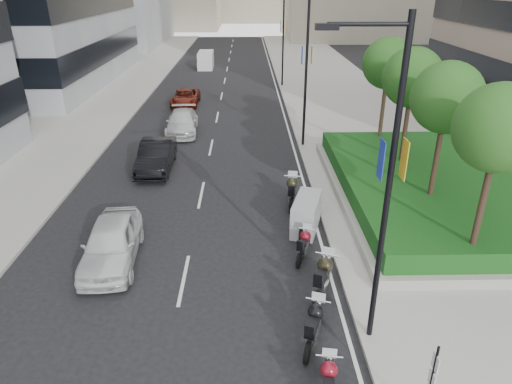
{
  "coord_description": "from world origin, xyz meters",
  "views": [
    {
      "loc": [
        0.76,
        -9.29,
        9.55
      ],
      "look_at": [
        1.11,
        6.94,
        2.0
      ],
      "focal_mm": 32.0,
      "sensor_mm": 36.0,
      "label": 1
    }
  ],
  "objects_px": {
    "lamp_post_1": "(304,65)",
    "car_d": "(185,97)",
    "car_b": "(156,156)",
    "delivery_van": "(206,61)",
    "motorcycle_3": "(323,277)",
    "motorcycle_5": "(306,214)",
    "motorcycle_6": "(292,191)",
    "car_c": "(182,122)",
    "lamp_post_2": "(282,33)",
    "motorcycle_4": "(304,245)",
    "car_a": "(112,242)",
    "parking_sign": "(431,383)",
    "motorcycle_1": "(328,384)",
    "lamp_post_0": "(384,180)",
    "motorcycle_2": "(314,325)"
  },
  "relations": [
    {
      "from": "lamp_post_1",
      "to": "car_d",
      "type": "xyz_separation_m",
      "value": [
        -8.5,
        10.8,
        -4.42
      ]
    },
    {
      "from": "car_b",
      "to": "delivery_van",
      "type": "xyz_separation_m",
      "value": [
        0.19,
        32.12,
        0.08
      ]
    },
    {
      "from": "motorcycle_3",
      "to": "motorcycle_5",
      "type": "xyz_separation_m",
      "value": [
        -0.02,
        4.35,
        0.06
      ]
    },
    {
      "from": "car_b",
      "to": "delivery_van",
      "type": "bearing_deg",
      "value": 88.78
    },
    {
      "from": "lamp_post_1",
      "to": "motorcycle_5",
      "type": "relative_size",
      "value": 3.59
    },
    {
      "from": "motorcycle_6",
      "to": "car_c",
      "type": "xyz_separation_m",
      "value": [
        -6.5,
        11.25,
        0.08
      ]
    },
    {
      "from": "lamp_post_2",
      "to": "motorcycle_4",
      "type": "xyz_separation_m",
      "value": [
        -1.27,
        -30.62,
        -4.54
      ]
    },
    {
      "from": "motorcycle_6",
      "to": "car_a",
      "type": "distance_m",
      "value": 8.47
    },
    {
      "from": "car_c",
      "to": "car_d",
      "type": "height_order",
      "value": "car_c"
    },
    {
      "from": "parking_sign",
      "to": "motorcycle_5",
      "type": "xyz_separation_m",
      "value": [
        -1.58,
        9.5,
        -0.75
      ]
    },
    {
      "from": "motorcycle_3",
      "to": "motorcycle_1",
      "type": "bearing_deg",
      "value": -165.79
    },
    {
      "from": "motorcycle_1",
      "to": "car_c",
      "type": "bearing_deg",
      "value": 24.81
    },
    {
      "from": "lamp_post_0",
      "to": "car_d",
      "type": "xyz_separation_m",
      "value": [
        -8.5,
        27.8,
        -4.42
      ]
    },
    {
      "from": "lamp_post_1",
      "to": "lamp_post_2",
      "type": "height_order",
      "value": "same"
    },
    {
      "from": "car_d",
      "to": "car_a",
      "type": "bearing_deg",
      "value": -89.39
    },
    {
      "from": "parking_sign",
      "to": "motorcycle_3",
      "type": "height_order",
      "value": "parking_sign"
    },
    {
      "from": "parking_sign",
      "to": "lamp_post_0",
      "type": "bearing_deg",
      "value": 102.33
    },
    {
      "from": "lamp_post_0",
      "to": "car_d",
      "type": "bearing_deg",
      "value": 106.99
    },
    {
      "from": "motorcycle_3",
      "to": "car_c",
      "type": "relative_size",
      "value": 0.46
    },
    {
      "from": "car_c",
      "to": "parking_sign",
      "type": "bearing_deg",
      "value": -72.94
    },
    {
      "from": "lamp_post_2",
      "to": "motorcycle_4",
      "type": "height_order",
      "value": "lamp_post_2"
    },
    {
      "from": "car_b",
      "to": "lamp_post_2",
      "type": "bearing_deg",
      "value": 67.92
    },
    {
      "from": "lamp_post_1",
      "to": "motorcycle_1",
      "type": "relative_size",
      "value": 4.43
    },
    {
      "from": "parking_sign",
      "to": "motorcycle_4",
      "type": "distance_m",
      "value": 7.69
    },
    {
      "from": "lamp_post_0",
      "to": "motorcycle_6",
      "type": "height_order",
      "value": "lamp_post_0"
    },
    {
      "from": "motorcycle_6",
      "to": "car_c",
      "type": "bearing_deg",
      "value": 37.82
    },
    {
      "from": "delivery_van",
      "to": "car_d",
      "type": "bearing_deg",
      "value": -91.82
    },
    {
      "from": "lamp_post_2",
      "to": "delivery_van",
      "type": "relative_size",
      "value": 2.01
    },
    {
      "from": "car_a",
      "to": "delivery_van",
      "type": "bearing_deg",
      "value": 85.56
    },
    {
      "from": "lamp_post_0",
      "to": "delivery_van",
      "type": "xyz_separation_m",
      "value": [
        -8.18,
        45.53,
        -4.19
      ]
    },
    {
      "from": "motorcycle_2",
      "to": "motorcycle_5",
      "type": "bearing_deg",
      "value": 14.06
    },
    {
      "from": "lamp_post_0",
      "to": "motorcycle_4",
      "type": "distance_m",
      "value": 6.44
    },
    {
      "from": "lamp_post_2",
      "to": "motorcycle_2",
      "type": "height_order",
      "value": "lamp_post_2"
    },
    {
      "from": "lamp_post_1",
      "to": "lamp_post_2",
      "type": "bearing_deg",
      "value": 90.0
    },
    {
      "from": "lamp_post_1",
      "to": "car_c",
      "type": "xyz_separation_m",
      "value": [
        -7.81,
        3.13,
        -4.34
      ]
    },
    {
      "from": "motorcycle_2",
      "to": "motorcycle_5",
      "type": "relative_size",
      "value": 0.85
    },
    {
      "from": "motorcycle_5",
      "to": "car_a",
      "type": "bearing_deg",
      "value": 123.26
    },
    {
      "from": "lamp_post_1",
      "to": "car_a",
      "type": "xyz_separation_m",
      "value": [
        -8.4,
        -12.76,
        -4.27
      ]
    },
    {
      "from": "parking_sign",
      "to": "car_c",
      "type": "xyz_separation_m",
      "value": [
        -8.46,
        23.13,
        -0.73
      ]
    },
    {
      "from": "parking_sign",
      "to": "car_c",
      "type": "bearing_deg",
      "value": 110.09
    },
    {
      "from": "car_a",
      "to": "motorcycle_6",
      "type": "bearing_deg",
      "value": 29.07
    },
    {
      "from": "car_b",
      "to": "lamp_post_1",
      "type": "bearing_deg",
      "value": 22.32
    },
    {
      "from": "motorcycle_3",
      "to": "motorcycle_4",
      "type": "relative_size",
      "value": 1.23
    },
    {
      "from": "lamp_post_2",
      "to": "motorcycle_3",
      "type": "xyz_separation_m",
      "value": [
        -0.9,
        -32.85,
        -4.42
      ]
    },
    {
      "from": "motorcycle_1",
      "to": "motorcycle_2",
      "type": "xyz_separation_m",
      "value": [
        -0.08,
        2.08,
        0.05
      ]
    },
    {
      "from": "car_d",
      "to": "lamp_post_0",
      "type": "bearing_deg",
      "value": -72.64
    },
    {
      "from": "lamp_post_0",
      "to": "motorcycle_3",
      "type": "bearing_deg",
      "value": 112.77
    },
    {
      "from": "lamp_post_0",
      "to": "motorcycle_1",
      "type": "xyz_separation_m",
      "value": [
        -1.43,
        -2.17,
        -4.52
      ]
    },
    {
      "from": "motorcycle_2",
      "to": "motorcycle_3",
      "type": "relative_size",
      "value": 0.93
    },
    {
      "from": "motorcycle_4",
      "to": "motorcycle_6",
      "type": "height_order",
      "value": "motorcycle_6"
    }
  ]
}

